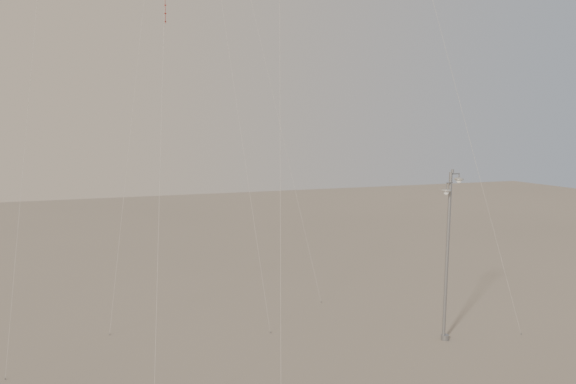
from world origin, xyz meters
name	(u,v)px	position (x,y,z in m)	size (l,w,h in m)	color
street_lamp	(448,250)	(10.02, 4.86, 4.98)	(1.56, 0.86, 9.33)	#999AA1
kite_3	(162,82)	(-5.41, 3.38, 13.46)	(2.21, 5.77, 17.83)	maroon
kite_4	(441,32)	(13.59, 11.18, 17.47)	(1.40, 9.58, 22.95)	#352F2C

